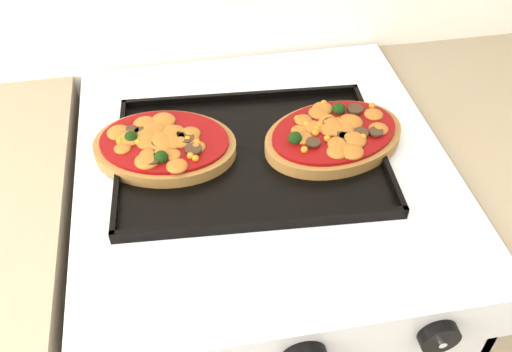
{
  "coord_description": "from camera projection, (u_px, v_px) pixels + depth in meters",
  "views": [
    {
      "loc": [
        -0.12,
        1.02,
        1.52
      ],
      "look_at": [
        -0.01,
        1.64,
        0.92
      ],
      "focal_mm": 40.0,
      "sensor_mm": 36.0,
      "label": 1
    }
  ],
  "objects": [
    {
      "name": "pizza_left",
      "position": [
        165.0,
        144.0,
        0.9
      ],
      "size": [
        0.26,
        0.22,
        0.03
      ],
      "primitive_type": null,
      "rotation": [
        0.0,
        0.0,
        -0.24
      ],
      "color": "#A17737",
      "rests_on": "baking_tray"
    },
    {
      "name": "stove",
      "position": [
        261.0,
        311.0,
        1.23
      ],
      "size": [
        0.6,
        0.6,
        0.91
      ],
      "primitive_type": "cube",
      "color": "silver",
      "rests_on": "floor"
    },
    {
      "name": "control_panel",
      "position": [
        308.0,
        344.0,
        0.73
      ],
      "size": [
        0.6,
        0.02,
        0.09
      ],
      "primitive_type": "cube",
      "color": "silver",
      "rests_on": "stove"
    },
    {
      "name": "baking_tray",
      "position": [
        250.0,
        154.0,
        0.9
      ],
      "size": [
        0.44,
        0.34,
        0.02
      ],
      "primitive_type": "cube",
      "rotation": [
        0.0,
        0.0,
        -0.07
      ],
      "color": "black",
      "rests_on": "stove"
    },
    {
      "name": "knob_right",
      "position": [
        439.0,
        337.0,
        0.74
      ],
      "size": [
        0.05,
        0.02,
        0.05
      ],
      "primitive_type": "cylinder",
      "rotation": [
        1.57,
        0.0,
        0.0
      ],
      "color": "black",
      "rests_on": "control_panel"
    },
    {
      "name": "pizza_right",
      "position": [
        334.0,
        135.0,
        0.91
      ],
      "size": [
        0.26,
        0.21,
        0.03
      ],
      "primitive_type": null,
      "rotation": [
        0.0,
        0.0,
        0.24
      ],
      "color": "#A17737",
      "rests_on": "baking_tray"
    }
  ]
}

